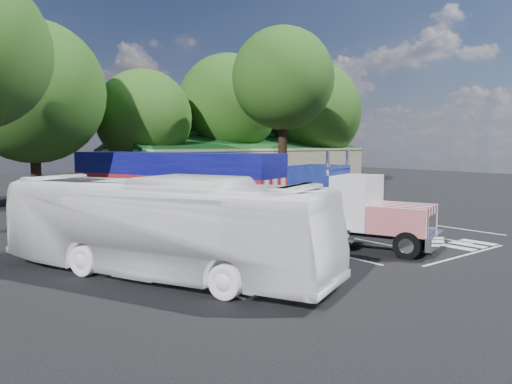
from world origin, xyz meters
TOP-DOWN VIEW (x-y plane):
  - ground at (0.00, 0.00)m, footprint 120.00×120.00m
  - event_hall at (13.74, 17.81)m, footprint 24.20×14.12m
  - tree_row_c at (-5.00, 16.20)m, footprint 10.00×10.00m
  - tree_row_d at (4.00, 17.50)m, footprint 8.00×8.00m
  - tree_row_e at (13.00, 18.00)m, footprint 9.60×9.60m
  - tree_row_f at (23.00, 16.80)m, footprint 10.40×10.40m
  - tree_near_right at (11.50, 8.50)m, footprint 8.00×8.00m
  - semi_truck at (-0.93, -0.20)m, footprint 9.15×19.51m
  - woman at (4.50, -0.71)m, footprint 0.47×0.69m
  - bicycle at (1.80, 3.51)m, footprint 1.39×2.08m
  - tour_bus at (-7.00, -6.25)m, footprint 7.54×12.25m
  - silver_sedan at (10.80, 10.50)m, footprint 4.17×2.70m

SIDE VIEW (x-z plane):
  - ground at x=0.00m, z-range 0.00..0.00m
  - bicycle at x=1.80m, z-range 0.00..1.04m
  - silver_sedan at x=10.80m, z-range 0.00..1.30m
  - woman at x=4.50m, z-range 0.00..1.84m
  - tour_bus at x=-7.00m, z-range 0.00..3.38m
  - event_hall at x=13.74m, z-range -0.56..4.99m
  - semi_truck at x=-0.93m, z-range 0.27..4.44m
  - tree_row_d at x=4.00m, z-range 1.28..11.88m
  - tree_row_f at x=23.00m, z-range 1.29..14.29m
  - tree_row_c at x=-5.00m, z-range 1.51..14.56m
  - tree_row_e at x=13.00m, z-range 1.64..14.54m
  - tree_near_right at x=11.50m, z-range 2.71..16.21m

